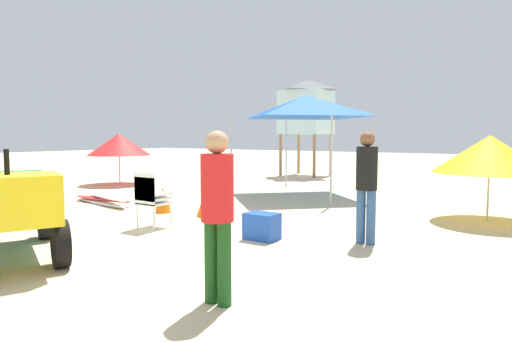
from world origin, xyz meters
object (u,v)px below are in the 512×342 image
Objects in this scene: beach_umbrella_left at (490,154)px; cooler_box at (262,226)px; utility_cart at (6,201)px; traffic_cone_near at (163,200)px; stacked_plastic_chairs at (150,195)px; lifeguard_tower at (306,107)px; surfboard_pile at (102,199)px; beach_umbrella_mid at (119,144)px; popup_canopy at (305,107)px; lifeguard_near_center at (217,205)px; traffic_cone_far at (206,202)px; lifeguard_near_left at (367,180)px.

beach_umbrella_left is 4.06× the size of cooler_box.
utility_cart is 3.87m from traffic_cone_near.
cooler_box is (-2.79, -3.74, -1.09)m from beach_umbrella_left.
lifeguard_tower reaches higher than stacked_plastic_chairs.
beach_umbrella_mid is (-3.26, 3.13, 1.25)m from surfboard_pile.
beach_umbrella_left is at bearing 19.80° from surfboard_pile.
popup_canopy reaches higher than beach_umbrella_left.
beach_umbrella_mid reaches higher than lifeguard_near_center.
popup_canopy is 6.75m from beach_umbrella_mid.
beach_umbrella_mid is (-11.30, 0.23, 0.06)m from beach_umbrella_left.
traffic_cone_far is (0.06, 1.45, -0.31)m from stacked_plastic_chairs.
lifeguard_near_left is at bearing -1.66° from surfboard_pile.
lifeguard_near_left is at bearing 23.94° from cooler_box.
lifeguard_near_center is at bearing -32.46° from stacked_plastic_chairs.
beach_umbrella_left is 11.30m from beach_umbrella_mid.
lifeguard_near_left is at bearing -113.02° from beach_umbrella_left.
traffic_cone_near is (-1.20, -4.25, -2.19)m from popup_canopy.
stacked_plastic_chairs is 1.49m from traffic_cone_far.
utility_cart is 5.12× the size of traffic_cone_near.
cooler_box is at bearing -15.22° from traffic_cone_near.
popup_canopy reaches higher than lifeguard_near_center.
lifeguard_near_center reaches higher than surfboard_pile.
lifeguard_near_left is (6.73, -0.20, 0.87)m from surfboard_pile.
beach_umbrella_mid reaches higher than lifeguard_near_left.
surfboard_pile is 4.68m from beach_umbrella_mid.
traffic_cone_near reaches higher than surfboard_pile.
traffic_cone_near reaches higher than cooler_box.
cooler_box is (4.82, -10.63, -2.66)m from lifeguard_tower.
popup_canopy is at bearing 88.32° from traffic_cone_far.
beach_umbrella_left is at bearing 26.00° from traffic_cone_near.
lifeguard_tower is at bearing 87.47° from surfboard_pile.
lifeguard_tower is 1.87× the size of beach_umbrella_mid.
lifeguard_near_left is 1.79m from cooler_box.
beach_umbrella_left is at bearing 53.34° from cooler_box.
popup_canopy is at bearing 74.25° from traffic_cone_near.
lifeguard_near_center is at bearing -33.84° from beach_umbrella_mid.
lifeguard_near_left reaches higher than cooler_box.
traffic_cone_far is at bearing 3.29° from surfboard_pile.
beach_umbrella_mid is at bearing 154.96° from cooler_box.
utility_cart is 13.90m from lifeguard_tower.
lifeguard_tower is at bearing 103.71° from stacked_plastic_chairs.
lifeguard_tower is at bearing 101.06° from utility_cart.
traffic_cone_far is 2.31m from cooler_box.
lifeguard_near_left is at bearing -6.11° from traffic_cone_far.
beach_umbrella_mid is (-6.33, 6.84, 0.58)m from utility_cart.
utility_cart is 3.93m from traffic_cone_far.
lifeguard_near_left is 3.32× the size of cooler_box.
popup_canopy is 5.77× the size of cooler_box.
lifeguard_tower reaches higher than lifeguard_near_left.
beach_umbrella_left is (1.31, 3.09, 0.32)m from lifeguard_near_left.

